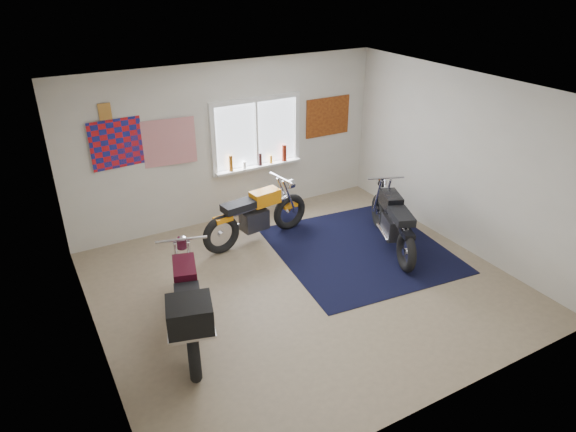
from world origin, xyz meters
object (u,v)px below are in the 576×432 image
navy_rug (360,249)px  black_chrome_bike (393,222)px  yellow_triumph (256,216)px  maroon_tourer (188,305)px

navy_rug → black_chrome_bike: size_ratio=1.39×
navy_rug → yellow_triumph: (-1.28, 1.09, 0.43)m
black_chrome_bike → maroon_tourer: bearing=121.9°
navy_rug → yellow_triumph: 1.74m
yellow_triumph → maroon_tourer: size_ratio=0.94×
yellow_triumph → maroon_tourer: (-1.79, -1.89, 0.12)m
black_chrome_bike → yellow_triumph: bearing=76.1°
yellow_triumph → maroon_tourer: bearing=-141.2°
navy_rug → black_chrome_bike: 0.66m
navy_rug → yellow_triumph: size_ratio=1.33×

